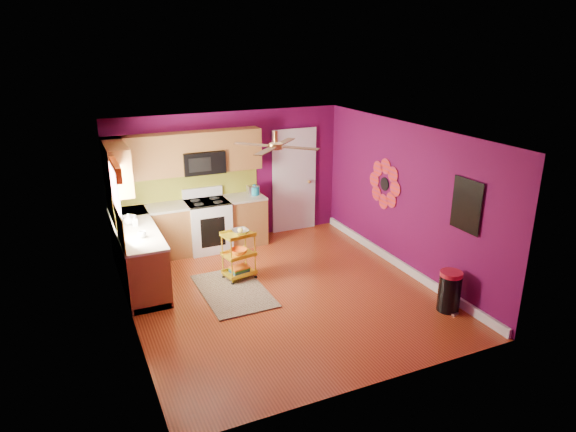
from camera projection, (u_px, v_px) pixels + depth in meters
name	position (u px, v px, depth m)	size (l,w,h in m)	color
ground	(282.00, 292.00, 8.03)	(5.00, 5.00, 0.00)	maroon
room_envelope	(283.00, 192.00, 7.51)	(4.54, 5.04, 2.52)	#5D0A42
lower_cabinets	(169.00, 240.00, 8.93)	(2.81, 2.31, 0.94)	brown
electric_range	(208.00, 225.00, 9.53)	(0.76, 0.66, 1.13)	white
upper_cabinetry	(165.00, 159.00, 8.83)	(2.80, 2.30, 1.26)	brown
left_window	(114.00, 185.00, 7.50)	(0.08, 1.35, 1.08)	white
panel_door	(294.00, 182.00, 10.34)	(0.95, 0.11, 2.15)	white
right_wall_art	(419.00, 193.00, 8.13)	(0.04, 2.74, 1.04)	black
ceiling_fan	(276.00, 145.00, 7.45)	(1.01, 1.01, 0.26)	#BF8C3F
shag_rug	(233.00, 291.00, 8.06)	(0.96, 1.57, 0.02)	black
rolling_cart	(239.00, 253.00, 8.35)	(0.55, 0.45, 0.89)	yellow
trash_can	(449.00, 291.00, 7.41)	(0.40, 0.40, 0.61)	black
teal_kettle	(255.00, 191.00, 9.75)	(0.18, 0.18, 0.21)	teal
toaster	(253.00, 190.00, 9.76)	(0.22, 0.15, 0.18)	beige
soap_bottle_a	(135.00, 221.00, 8.12)	(0.08, 0.09, 0.19)	#EA3F72
soap_bottle_b	(129.00, 219.00, 8.18)	(0.15, 0.15, 0.19)	white
counter_dish	(129.00, 218.00, 8.41)	(0.24, 0.24, 0.06)	white
counter_cup	(142.00, 234.00, 7.67)	(0.13, 0.13, 0.10)	white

